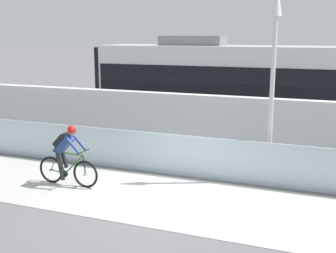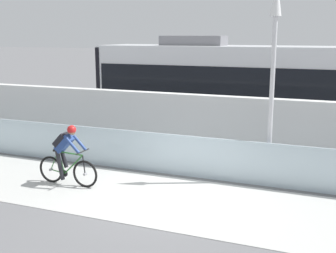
{
  "view_description": "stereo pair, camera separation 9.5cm",
  "coord_description": "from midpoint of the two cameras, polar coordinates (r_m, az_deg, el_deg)",
  "views": [
    {
      "loc": [
        3.76,
        -9.14,
        3.87
      ],
      "look_at": [
        -0.78,
        2.35,
        1.25
      ],
      "focal_mm": 46.72,
      "sensor_mm": 36.0,
      "label": 1
    },
    {
      "loc": [
        3.85,
        -9.11,
        3.87
      ],
      "look_at": [
        -0.78,
        2.35,
        1.25
      ],
      "focal_mm": 46.72,
      "sensor_mm": 36.0,
      "label": 2
    }
  ],
  "objects": [
    {
      "name": "bike_path_deck",
      "position": [
        10.61,
        -0.62,
        -9.37
      ],
      "size": [
        32.0,
        3.2,
        0.01
      ],
      "primitive_type": "cube",
      "color": "beige",
      "rests_on": "ground"
    },
    {
      "name": "ground_plane",
      "position": [
        10.61,
        -0.62,
        -9.4
      ],
      "size": [
        200.0,
        200.0,
        0.0
      ],
      "primitive_type": "plane",
      "color": "slate"
    },
    {
      "name": "tram_rail_near",
      "position": [
        16.19,
        7.75,
        -1.96
      ],
      "size": [
        32.0,
        0.08,
        0.01
      ],
      "primitive_type": "cube",
      "color": "#595654",
      "rests_on": "ground"
    },
    {
      "name": "lamp_post_antenna",
      "position": [
        11.41,
        13.84,
        8.73
      ],
      "size": [
        0.28,
        0.28,
        5.2
      ],
      "color": "gray",
      "rests_on": "ground"
    },
    {
      "name": "concrete_barrier_wall",
      "position": [
        13.63,
        5.27,
        -0.15
      ],
      "size": [
        32.0,
        0.36,
        2.04
      ],
      "primitive_type": "cube",
      "color": "silver",
      "rests_on": "ground"
    },
    {
      "name": "tram",
      "position": [
        16.45,
        9.96,
        4.89
      ],
      "size": [
        11.06,
        2.54,
        3.81
      ],
      "color": "silver",
      "rests_on": "ground"
    },
    {
      "name": "glass_parapet",
      "position": [
        12.07,
        2.76,
        -3.87
      ],
      "size": [
        32.0,
        0.05,
        1.15
      ],
      "primitive_type": "cube",
      "color": "silver",
      "rests_on": "ground"
    },
    {
      "name": "cyclist_on_bike",
      "position": [
        11.59,
        -12.86,
        -3.69
      ],
      "size": [
        1.77,
        0.58,
        1.61
      ],
      "color": "black",
      "rests_on": "ground"
    },
    {
      "name": "tram_rail_far",
      "position": [
        17.55,
        8.92,
        -0.9
      ],
      "size": [
        32.0,
        0.08,
        0.01
      ],
      "primitive_type": "cube",
      "color": "#595654",
      "rests_on": "ground"
    }
  ]
}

